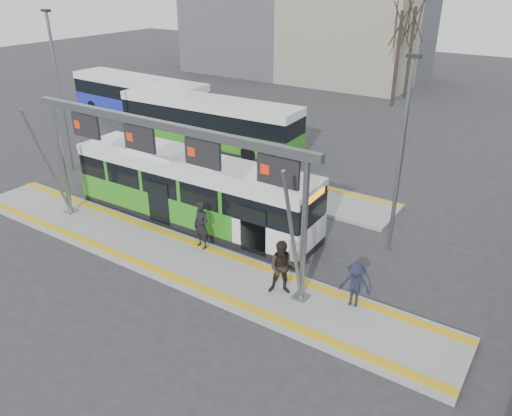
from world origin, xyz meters
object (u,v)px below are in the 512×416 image
Objects in this scene: passenger_c at (355,285)px; hero_bus at (193,190)px; gantry at (162,150)px; passenger_b at (283,268)px; passenger_a at (201,225)px.

hero_bus is at bearing 152.03° from passenger_c.
passenger_c is (8.52, -2.07, -0.51)m from hero_bus.
gantry is 1.12× the size of hero_bus.
gantry is 8.22m from passenger_c.
passenger_a is at bearing 141.01° from passenger_b.
passenger_a is 1.23× the size of passenger_c.
passenger_b is 2.43m from passenger_c.
gantry is 6.67× the size of passenger_a.
gantry reaches higher than passenger_b.
passenger_a is at bearing 42.45° from gantry.
passenger_b is (5.15, -0.04, -3.17)m from gantry.
gantry is at bearing 170.65° from passenger_c.
passenger_b is 1.24× the size of passenger_c.
gantry is 6.05m from passenger_b.
gantry is at bearing -70.21° from hero_bus.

